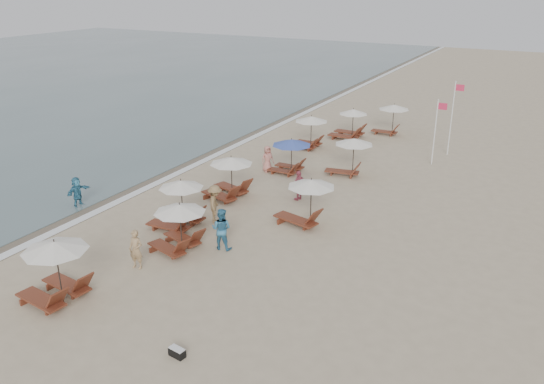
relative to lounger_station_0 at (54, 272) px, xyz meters
The scene contains 22 objects.
ground 8.12m from the lounger_station_0, 35.39° to the left, with size 160.00×160.00×0.00m, color tan.
wet_sand_band 15.86m from the lounger_station_0, 112.09° to the left, with size 3.20×140.00×0.01m, color #6B5E4C.
foam_line 15.42m from the lounger_station_0, 107.59° to the left, with size 0.50×140.00×0.02m, color white.
lounger_station_0 is the anchor object (origin of this frame).
lounger_station_1 5.42m from the lounger_station_0, 75.15° to the left, with size 2.57×2.31×2.12m.
lounger_station_2 7.09m from the lounger_station_0, 89.75° to the left, with size 2.57×2.05×2.36m.
lounger_station_3 11.35m from the lounger_station_0, 89.93° to the left, with size 2.74×2.54×2.25m.
lounger_station_4 16.41m from the lounger_station_0, 86.21° to the left, with size 2.47×2.32×2.07m.
lounger_station_5 21.56m from the lounger_station_0, 90.11° to the left, with size 2.47×2.22×2.22m.
lounger_station_6 25.20m from the lounger_station_0, 86.68° to the left, with size 2.65×2.05×2.15m.
inland_station_0 11.25m from the lounger_station_0, 63.55° to the left, with size 2.91×2.24×2.22m.
inland_station_1 18.14m from the lounger_station_0, 76.08° to the left, with size 2.72×2.24×2.22m.
inland_station_2 27.78m from the lounger_station_0, 82.20° to the left, with size 2.62×2.24×2.22m.
beachgoer_near 3.34m from the lounger_station_0, 73.46° to the left, with size 0.60×0.39×1.63m, color #A18157.
beachgoer_mid_a 6.91m from the lounger_station_0, 64.21° to the left, with size 0.89×0.70×1.84m, color teal.
beachgoer_mid_b 8.48m from the lounger_station_0, 81.62° to the left, with size 1.20×0.69×1.85m, color olive.
beachgoer_far_a 13.26m from the lounger_station_0, 74.80° to the left, with size 0.94×0.39×1.60m, color #A84355.
beachgoer_far_b 15.99m from the lounger_station_0, 90.45° to the left, with size 0.77×0.50×1.58m, color #BD7366.
waterline_walker 9.01m from the lounger_station_0, 131.63° to the left, with size 1.44×0.46×1.55m, color teal.
duffel_bag 5.87m from the lounger_station_0, ahead, with size 0.56×0.34×0.29m.
flag_pole_near 23.51m from the lounger_station_0, 69.46° to the left, with size 0.59×0.08×4.08m.
flag_pole_far 26.09m from the lounger_station_0, 70.59° to the left, with size 0.60×0.08×4.80m.
Camera 1 is at (8.45, -16.21, 10.90)m, focal length 36.70 mm.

